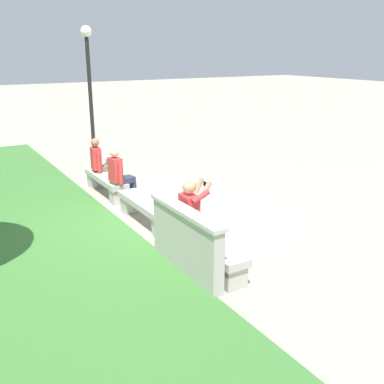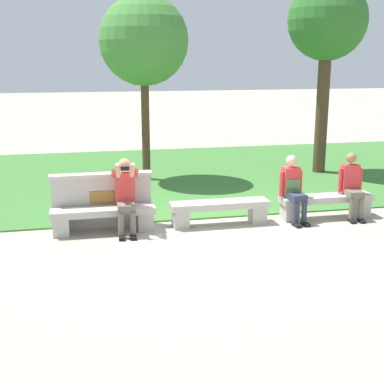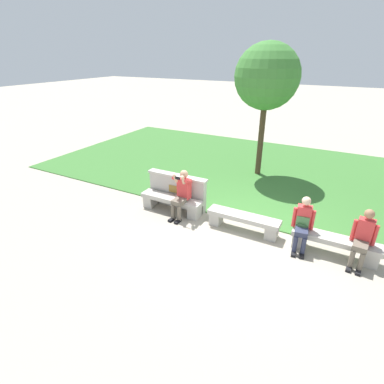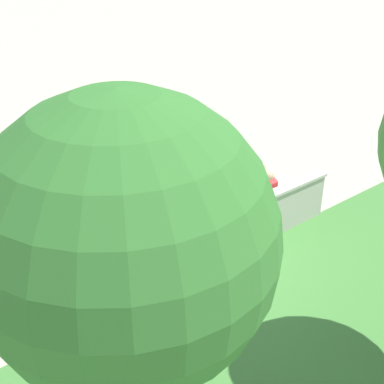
{
  "view_description": "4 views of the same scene",
  "coord_description": "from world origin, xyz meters",
  "px_view_note": "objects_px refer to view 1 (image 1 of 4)",
  "views": [
    {
      "loc": [
        -7.5,
        3.45,
        3.24
      ],
      "look_at": [
        -0.97,
        -0.47,
        0.83
      ],
      "focal_mm": 42.0,
      "sensor_mm": 36.0,
      "label": 1
    },
    {
      "loc": [
        -2.53,
        -9.22,
        3.05
      ],
      "look_at": [
        -0.57,
        -0.2,
        0.71
      ],
      "focal_mm": 50.0,
      "sensor_mm": 36.0,
      "label": 2
    },
    {
      "loc": [
        1.97,
        -6.38,
        4.16
      ],
      "look_at": [
        -1.2,
        -0.51,
        1.03
      ],
      "focal_mm": 28.0,
      "sensor_mm": 36.0,
      "label": 3
    },
    {
      "loc": [
        5.31,
        6.44,
        5.86
      ],
      "look_at": [
        -0.44,
        -0.74,
        0.95
      ],
      "focal_mm": 50.0,
      "sensor_mm": 36.0,
      "label": 4
    }
  ],
  "objects_px": {
    "person_companion": "(101,162)",
    "backpack": "(117,176)",
    "bench_main": "(205,249)",
    "bench_mid": "(106,182)",
    "person_photographer": "(196,214)",
    "bench_near": "(146,209)",
    "person_distant": "(120,173)",
    "lamp_post": "(89,80)"
  },
  "relations": [
    {
      "from": "bench_main",
      "to": "person_companion",
      "type": "bearing_deg",
      "value": -0.79
    },
    {
      "from": "bench_main",
      "to": "person_photographer",
      "type": "height_order",
      "value": "person_photographer"
    },
    {
      "from": "bench_mid",
      "to": "backpack",
      "type": "relative_size",
      "value": 4.31
    },
    {
      "from": "bench_mid",
      "to": "person_photographer",
      "type": "relative_size",
      "value": 1.4
    },
    {
      "from": "bench_mid",
      "to": "person_photographer",
      "type": "distance_m",
      "value": 3.91
    },
    {
      "from": "person_distant",
      "to": "bench_near",
      "type": "bearing_deg",
      "value": 177.33
    },
    {
      "from": "lamp_post",
      "to": "person_companion",
      "type": "bearing_deg",
      "value": 167.29
    },
    {
      "from": "bench_main",
      "to": "bench_mid",
      "type": "distance_m",
      "value": 4.28
    },
    {
      "from": "bench_mid",
      "to": "person_companion",
      "type": "xyz_separation_m",
      "value": [
        0.48,
        -0.07,
        0.37
      ]
    },
    {
      "from": "bench_near",
      "to": "person_companion",
      "type": "bearing_deg",
      "value": -1.44
    },
    {
      "from": "bench_near",
      "to": "person_photographer",
      "type": "relative_size",
      "value": 1.4
    },
    {
      "from": "person_distant",
      "to": "person_companion",
      "type": "height_order",
      "value": "same"
    },
    {
      "from": "person_distant",
      "to": "backpack",
      "type": "distance_m",
      "value": 0.09
    },
    {
      "from": "person_photographer",
      "to": "lamp_post",
      "type": "distance_m",
      "value": 5.96
    },
    {
      "from": "bench_main",
      "to": "person_companion",
      "type": "xyz_separation_m",
      "value": [
        4.76,
        -0.07,
        0.37
      ]
    },
    {
      "from": "bench_near",
      "to": "lamp_post",
      "type": "xyz_separation_m",
      "value": [
        3.94,
        -0.36,
        2.21
      ]
    },
    {
      "from": "bench_near",
      "to": "backpack",
      "type": "xyz_separation_m",
      "value": [
        1.4,
        0.01,
        0.33
      ]
    },
    {
      "from": "bench_main",
      "to": "backpack",
      "type": "height_order",
      "value": "backpack"
    },
    {
      "from": "bench_near",
      "to": "bench_mid",
      "type": "height_order",
      "value": "same"
    },
    {
      "from": "person_distant",
      "to": "backpack",
      "type": "relative_size",
      "value": 2.94
    },
    {
      "from": "bench_main",
      "to": "bench_near",
      "type": "xyz_separation_m",
      "value": [
        2.14,
        0.0,
        0.0
      ]
    },
    {
      "from": "person_photographer",
      "to": "backpack",
      "type": "height_order",
      "value": "person_photographer"
    },
    {
      "from": "lamp_post",
      "to": "person_photographer",
      "type": "bearing_deg",
      "value": 177.11
    },
    {
      "from": "bench_mid",
      "to": "backpack",
      "type": "xyz_separation_m",
      "value": [
        -0.74,
        0.01,
        0.33
      ]
    },
    {
      "from": "bench_main",
      "to": "backpack",
      "type": "bearing_deg",
      "value": 0.1
    },
    {
      "from": "lamp_post",
      "to": "backpack",
      "type": "bearing_deg",
      "value": 171.7
    },
    {
      "from": "person_distant",
      "to": "person_photographer",
      "type": "bearing_deg",
      "value": -179.79
    },
    {
      "from": "bench_main",
      "to": "person_companion",
      "type": "relative_size",
      "value": 1.46
    },
    {
      "from": "bench_near",
      "to": "backpack",
      "type": "bearing_deg",
      "value": 0.25
    },
    {
      "from": "bench_main",
      "to": "person_distant",
      "type": "xyz_separation_m",
      "value": [
        3.55,
        -0.07,
        0.37
      ]
    },
    {
      "from": "person_photographer",
      "to": "backpack",
      "type": "relative_size",
      "value": 3.08
    },
    {
      "from": "bench_mid",
      "to": "bench_main",
      "type": "bearing_deg",
      "value": 180.0
    },
    {
      "from": "bench_main",
      "to": "lamp_post",
      "type": "xyz_separation_m",
      "value": [
        6.08,
        -0.36,
        2.21
      ]
    },
    {
      "from": "bench_main",
      "to": "bench_mid",
      "type": "xyz_separation_m",
      "value": [
        4.28,
        0.0,
        0.0
      ]
    },
    {
      "from": "bench_main",
      "to": "bench_near",
      "type": "bearing_deg",
      "value": 0.0
    },
    {
      "from": "bench_mid",
      "to": "lamp_post",
      "type": "distance_m",
      "value": 2.87
    },
    {
      "from": "bench_main",
      "to": "person_companion",
      "type": "height_order",
      "value": "person_companion"
    },
    {
      "from": "person_companion",
      "to": "backpack",
      "type": "relative_size",
      "value": 2.94
    },
    {
      "from": "bench_mid",
      "to": "lamp_post",
      "type": "height_order",
      "value": "lamp_post"
    },
    {
      "from": "bench_mid",
      "to": "person_distant",
      "type": "xyz_separation_m",
      "value": [
        -0.73,
        -0.07,
        0.37
      ]
    },
    {
      "from": "backpack",
      "to": "lamp_post",
      "type": "relative_size",
      "value": 0.11
    },
    {
      "from": "person_photographer",
      "to": "person_companion",
      "type": "bearing_deg",
      "value": 0.15
    }
  ]
}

